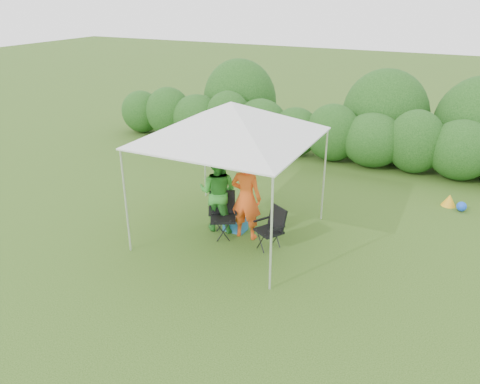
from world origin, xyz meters
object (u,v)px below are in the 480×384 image
at_px(chair_left, 223,211).
at_px(man, 246,198).
at_px(woman, 218,192).
at_px(chair_right, 272,225).
at_px(cooler, 235,222).
at_px(canopy, 231,121).

distance_m(chair_left, man, 0.61).
bearing_deg(woman, chair_left, 128.76).
bearing_deg(chair_left, man, -15.54).
distance_m(man, woman, 0.70).
bearing_deg(chair_left, woman, 108.17).
xyz_separation_m(man, woman, (-0.70, 0.08, -0.03)).
relative_size(chair_right, chair_left, 0.91).
relative_size(chair_right, woman, 0.50).
bearing_deg(woman, man, 165.05).
distance_m(chair_right, man, 0.78).
bearing_deg(chair_left, cooler, 29.93).
bearing_deg(man, chair_left, 11.43).
distance_m(canopy, man, 1.61).
distance_m(canopy, chair_left, 1.94).
distance_m(man, cooler, 0.78).
relative_size(canopy, woman, 1.81).
relative_size(chair_right, cooler, 1.73).
xyz_separation_m(chair_left, cooler, (0.16, 0.27, -0.33)).
height_order(chair_right, man, man).
relative_size(man, woman, 1.04).
height_order(woman, cooler, woman).
bearing_deg(man, chair_right, 164.27).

